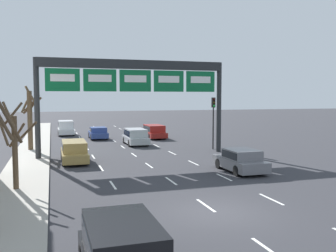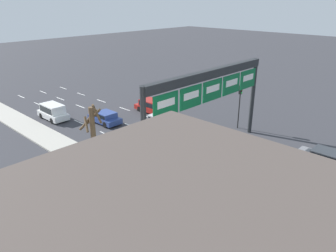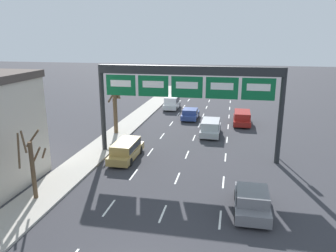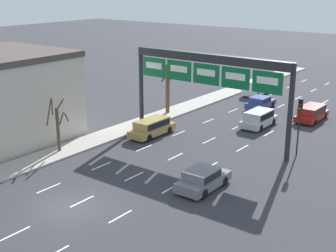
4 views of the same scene
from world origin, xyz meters
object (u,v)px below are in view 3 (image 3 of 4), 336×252
object	(u,v)px
suv_silver	(211,127)
car_blue	(190,114)
sign_gantry	(187,84)
car_grey	(252,200)
suv_white	(172,102)
suv_red	(242,117)
tree_bare_closest	(116,105)
suv_gold	(126,149)
tree_bare_second	(32,164)
traffic_light_near_gantry	(280,119)

from	to	relation	value
suv_silver	car_blue	bearing A→B (deg)	115.28
suv_silver	sign_gantry	bearing A→B (deg)	-102.65
suv_silver	car_grey	xyz separation A→B (m)	(3.50, -15.16, -0.11)
suv_white	suv_silver	distance (m)	13.25
suv_red	tree_bare_closest	distance (m)	14.76
suv_gold	car_blue	size ratio (longest dim) A/B	1.21
car_blue	suv_gold	bearing A→B (deg)	-103.35
suv_white	sign_gantry	bearing A→B (deg)	-75.66
car_blue	car_grey	distance (m)	22.34
car_grey	tree_bare_closest	xyz separation A→B (m)	(-13.20, 13.56, 2.34)
car_grey	tree_bare_second	distance (m)	13.37
tree_bare_closest	sign_gantry	bearing A→B (deg)	-32.81
car_blue	tree_bare_closest	size ratio (longest dim) A/B	0.72
tree_bare_closest	car_blue	bearing A→B (deg)	49.27
suv_red	suv_gold	bearing A→B (deg)	-125.86
car_blue	suv_silver	size ratio (longest dim) A/B	0.90
sign_gantry	tree_bare_closest	world-z (taller)	sign_gantry
car_blue	car_grey	size ratio (longest dim) A/B	0.94
car_grey	traffic_light_near_gantry	bearing A→B (deg)	75.64
suv_gold	tree_bare_second	distance (m)	8.72
suv_white	car_blue	world-z (taller)	suv_white
suv_white	suv_silver	world-z (taller)	suv_white
tree_bare_second	traffic_light_near_gantry	bearing A→B (deg)	34.88
sign_gantry	tree_bare_closest	bearing A→B (deg)	147.19
car_blue	sign_gantry	bearing A→B (deg)	-83.88
suv_red	tree_bare_closest	xyz separation A→B (m)	(-12.98, -6.66, 2.25)
suv_gold	traffic_light_near_gantry	size ratio (longest dim) A/B	1.04
suv_silver	tree_bare_closest	xyz separation A→B (m)	(-9.69, -1.60, 2.22)
car_blue	tree_bare_second	size ratio (longest dim) A/B	0.91
sign_gantry	suv_gold	xyz separation A→B (m)	(-4.87, -1.50, -5.39)
sign_gantry	suv_white	xyz separation A→B (m)	(-4.74, 18.53, -5.27)
sign_gantry	suv_white	bearing A→B (deg)	104.34
suv_gold	traffic_light_near_gantry	bearing A→B (deg)	13.85
traffic_light_near_gantry	tree_bare_closest	bearing A→B (deg)	166.81
suv_silver	car_grey	bearing A→B (deg)	-76.99
suv_gold	car_grey	world-z (taller)	suv_gold
sign_gantry	traffic_light_near_gantry	bearing A→B (deg)	11.71
car_blue	tree_bare_second	xyz separation A→B (m)	(-6.78, -22.50, 1.70)
sign_gantry	suv_red	xyz separation A→B (m)	(4.83, 11.92, -5.40)
car_blue	car_grey	world-z (taller)	car_grey
tree_bare_closest	traffic_light_near_gantry	bearing A→B (deg)	-13.19
suv_gold	tree_bare_closest	world-z (taller)	tree_bare_closest
car_grey	tree_bare_second	world-z (taller)	tree_bare_second
tree_bare_second	suv_silver	bearing A→B (deg)	59.14
suv_gold	traffic_light_near_gantry	distance (m)	13.05
sign_gantry	tree_bare_second	bearing A→B (deg)	-131.01
sign_gantry	suv_red	distance (m)	13.94
suv_red	car_blue	world-z (taller)	suv_red
traffic_light_near_gantry	suv_white	bearing A→B (deg)	125.97
suv_silver	tree_bare_second	bearing A→B (deg)	-120.86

